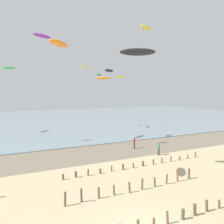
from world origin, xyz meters
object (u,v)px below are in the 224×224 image
kite_aloft_7 (137,52)px  person_mid_beach (134,142)px  person_by_waterline (159,148)px  kite_aloft_4 (9,68)px  kite_aloft_10 (102,78)px  kite_aloft_2 (42,36)px  kite_aloft_8 (109,71)px  kite_aloft_3 (84,67)px  kite_aloft_1 (59,43)px  kite_aloft_0 (99,75)px  kite_aloft_6 (120,77)px  kite_aloft_9 (145,28)px

kite_aloft_7 → person_mid_beach: bearing=-93.0°
person_by_waterline → kite_aloft_7: kite_aloft_7 is taller
kite_aloft_4 → kite_aloft_10: 13.56m
kite_aloft_2 → kite_aloft_8: kite_aloft_2 is taller
kite_aloft_3 → person_by_waterline: bearing=52.1°
person_mid_beach → kite_aloft_1: bearing=-144.9°
person_by_waterline → kite_aloft_2: bearing=129.9°
kite_aloft_0 → kite_aloft_3: kite_aloft_3 is taller
kite_aloft_0 → kite_aloft_10: bearing=5.6°
kite_aloft_4 → kite_aloft_10: bearing=154.9°
kite_aloft_0 → kite_aloft_4: 19.50m
person_mid_beach → kite_aloft_6: bearing=65.4°
person_by_waterline → kite_aloft_0: kite_aloft_0 is taller
person_mid_beach → kite_aloft_8: 12.45m
person_mid_beach → kite_aloft_4: bearing=147.7°
kite_aloft_8 → kite_aloft_9: size_ratio=0.94×
kite_aloft_3 → kite_aloft_9: kite_aloft_9 is taller
person_by_waterline → kite_aloft_7: size_ratio=0.50×
person_by_waterline → kite_aloft_4: (-16.00, 14.22, 10.55)m
kite_aloft_10 → kite_aloft_8: bearing=-107.5°
person_by_waterline → kite_aloft_1: size_ratio=0.58×
kite_aloft_9 → kite_aloft_10: 8.90m
kite_aloft_1 → kite_aloft_8: (12.85, 16.11, -0.62)m
kite_aloft_1 → kite_aloft_3: size_ratio=1.28×
person_by_waterline → kite_aloft_8: 15.45m
person_by_waterline → kite_aloft_1: 18.63m
kite_aloft_8 → person_mid_beach: bearing=57.7°
kite_aloft_9 → kite_aloft_10: kite_aloft_9 is taller
kite_aloft_9 → kite_aloft_1: bearing=-2.4°
kite_aloft_2 → kite_aloft_8: bearing=-45.4°
kite_aloft_6 → kite_aloft_10: (-13.80, -19.37, -1.41)m
kite_aloft_6 → kite_aloft_8: (-10.60, -15.26, 0.03)m
kite_aloft_0 → kite_aloft_1: bearing=-2.1°
kite_aloft_8 → kite_aloft_7: bearing=34.9°
kite_aloft_0 → kite_aloft_6: bearing=149.4°
kite_aloft_2 → kite_aloft_4: (-4.66, 0.66, -4.84)m
kite_aloft_1 → kite_aloft_10: bearing=-177.3°
kite_aloft_6 → kite_aloft_7: size_ratio=0.65×
kite_aloft_1 → kite_aloft_9: bearing=161.3°
kite_aloft_0 → kite_aloft_3: (-1.92, 3.06, 1.68)m
person_by_waterline → kite_aloft_3: bearing=90.2°
kite_aloft_3 → kite_aloft_2: bearing=7.8°
kite_aloft_3 → kite_aloft_9: 22.13m
person_mid_beach → kite_aloft_3: bearing=88.1°
person_mid_beach → kite_aloft_0: bearing=81.6°
kite_aloft_3 → kite_aloft_10: 18.79m
kite_aloft_10 → kite_aloft_2: bearing=-22.7°
person_mid_beach → person_by_waterline: same height
person_mid_beach → kite_aloft_6: (10.04, 21.96, 10.46)m
person_mid_beach → kite_aloft_0: (2.59, 17.52, 10.51)m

